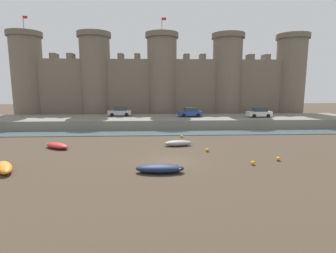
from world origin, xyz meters
TOP-DOWN VIEW (x-y plane):
  - ground_plane at (0.00, 0.00)m, footprint 160.00×160.00m
  - water_channel at (0.00, 14.72)m, footprint 80.00×4.50m
  - quay_road at (0.00, 21.97)m, footprint 66.15×10.00m
  - castle at (-0.00, 31.44)m, footprint 60.83×6.68m
  - rowboat_near_channel_left at (1.20, 6.27)m, footprint 3.37×1.45m
  - rowboat_foreground_left at (-12.43, 5.71)m, footprint 3.54×3.06m
  - rowboat_foreground_right at (-1.08, -3.14)m, footprint 3.97×1.60m
  - rowboat_foreground_centre at (-13.76, -2.30)m, footprint 2.86×3.50m
  - mooring_buoy_near_channel at (4.07, 3.42)m, footprint 0.38×0.38m
  - mooring_buoy_near_shore at (10.01, -0.32)m, footprint 0.39×0.39m
  - mooring_buoy_off_centre at (7.18, -1.47)m, footprint 0.37×0.37m
  - mooring_buoy_mid_mud at (2.11, 11.06)m, footprint 0.38×0.38m
  - car_quay_east at (4.71, 22.19)m, footprint 4.22×2.11m
  - car_quay_centre_east at (-7.84, 23.83)m, footprint 4.22×2.11m
  - car_quay_centre_west at (16.58, 20.91)m, footprint 4.22×2.11m

SIDE VIEW (x-z plane):
  - ground_plane at x=0.00m, z-range 0.00..0.00m
  - water_channel at x=0.00m, z-range 0.00..0.10m
  - mooring_buoy_off_centre at x=7.18m, z-range 0.00..0.37m
  - mooring_buoy_mid_mud at x=2.11m, z-range 0.00..0.38m
  - mooring_buoy_near_channel at x=4.07m, z-range 0.00..0.38m
  - mooring_buoy_near_shore at x=10.01m, z-range 0.00..0.39m
  - rowboat_foreground_left at x=-12.43m, z-range 0.02..0.65m
  - rowboat_near_channel_left at x=1.20m, z-range 0.02..0.68m
  - rowboat_foreground_right at x=-1.08m, z-range 0.02..0.71m
  - rowboat_foreground_centre at x=-13.76m, z-range 0.02..0.73m
  - quay_road at x=0.00m, z-range 0.00..1.55m
  - car_quay_east at x=4.71m, z-range 1.52..3.14m
  - car_quay_centre_east at x=-7.84m, z-range 1.52..3.14m
  - car_quay_centre_west at x=16.58m, z-range 1.52..3.14m
  - castle at x=0.00m, z-range -2.37..18.08m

